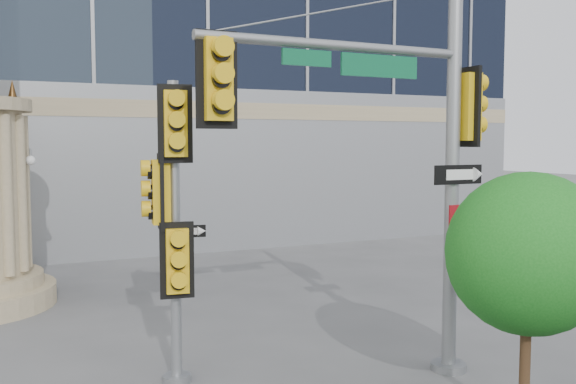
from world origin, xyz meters
name	(u,v)px	position (x,y,z in m)	size (l,w,h in m)	color
main_signal_pole	(396,138)	(0.81, 0.45, 4.13)	(5.19, 0.63, 6.67)	slate
secondary_signal_pole	(172,208)	(-2.59, 1.90, 2.98)	(0.88, 0.73, 5.07)	slate
street_tree	(529,260)	(1.54, -1.78, 2.41)	(2.35, 2.29, 3.66)	#9C8D6A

